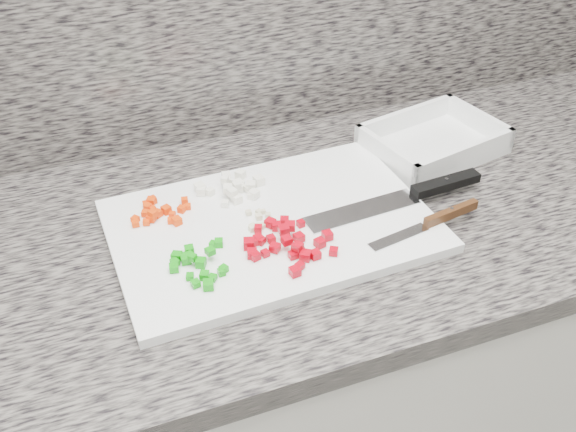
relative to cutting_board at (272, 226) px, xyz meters
name	(u,v)px	position (x,y,z in m)	size (l,w,h in m)	color
cabinet	(257,404)	(-0.03, 0.02, -0.48)	(3.92, 0.62, 0.86)	silver
countertop	(249,235)	(-0.03, 0.02, -0.03)	(3.96, 0.64, 0.04)	#625C56
cutting_board	(272,226)	(0.00, 0.00, 0.00)	(0.50, 0.33, 0.02)	white
carrot_pile	(158,211)	(-0.16, 0.08, 0.01)	(0.10, 0.09, 0.02)	#EC3905
onion_pile	(232,187)	(-0.03, 0.10, 0.02)	(0.12, 0.09, 0.02)	white
green_pepper_pile	(196,263)	(-0.14, -0.06, 0.02)	(0.09, 0.10, 0.02)	#0F980D
red_pepper_pile	(285,243)	(0.00, -0.07, 0.02)	(0.14, 0.14, 0.02)	#AF0211
garlic_pile	(258,221)	(-0.02, 0.00, 0.01)	(0.05, 0.05, 0.01)	beige
chef_knife	(418,193)	(0.25, -0.02, 0.01)	(0.33, 0.06, 0.02)	silver
paring_knife	(438,219)	(0.25, -0.09, 0.01)	(0.21, 0.05, 0.02)	silver
tray	(433,143)	(0.37, 0.12, 0.01)	(0.27, 0.22, 0.05)	white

